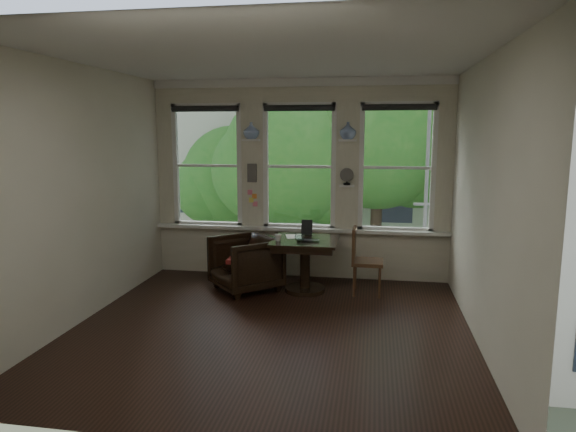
% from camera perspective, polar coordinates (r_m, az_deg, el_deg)
% --- Properties ---
extents(ground, '(4.50, 4.50, 0.00)m').
position_cam_1_polar(ground, '(6.02, -1.93, -12.36)').
color(ground, black).
rests_on(ground, ground).
extents(ceiling, '(4.50, 4.50, 0.00)m').
position_cam_1_polar(ceiling, '(5.64, -2.10, 17.23)').
color(ceiling, silver).
rests_on(ceiling, ground).
extents(wall_back, '(4.50, 0.00, 4.50)m').
position_cam_1_polar(wall_back, '(7.84, 1.29, 4.05)').
color(wall_back, beige).
rests_on(wall_back, ground).
extents(wall_front, '(4.50, 0.00, 4.50)m').
position_cam_1_polar(wall_front, '(3.49, -9.44, -2.81)').
color(wall_front, beige).
rests_on(wall_front, ground).
extents(wall_left, '(0.00, 4.50, 4.50)m').
position_cam_1_polar(wall_left, '(6.47, -21.94, 2.24)').
color(wall_left, beige).
rests_on(wall_left, ground).
extents(wall_right, '(0.00, 4.50, 4.50)m').
position_cam_1_polar(wall_right, '(5.64, 21.01, 1.32)').
color(wall_right, beige).
rests_on(wall_right, ground).
extents(window_left, '(1.10, 0.12, 1.90)m').
position_cam_1_polar(window_left, '(8.16, -8.88, 5.56)').
color(window_left, white).
rests_on(window_left, ground).
extents(window_center, '(1.10, 0.12, 1.90)m').
position_cam_1_polar(window_center, '(7.82, 1.30, 5.51)').
color(window_center, white).
rests_on(window_center, ground).
extents(window_right, '(1.10, 0.12, 1.90)m').
position_cam_1_polar(window_right, '(7.75, 12.01, 5.27)').
color(window_right, white).
rests_on(window_right, ground).
extents(shelf_left, '(0.26, 0.16, 0.03)m').
position_cam_1_polar(shelf_left, '(7.85, -4.10, 8.42)').
color(shelf_left, white).
rests_on(shelf_left, ground).
extents(shelf_right, '(0.26, 0.16, 0.03)m').
position_cam_1_polar(shelf_right, '(7.64, 6.65, 8.36)').
color(shelf_right, white).
rests_on(shelf_right, ground).
extents(intercom, '(0.14, 0.06, 0.28)m').
position_cam_1_polar(intercom, '(7.90, -4.00, 4.80)').
color(intercom, '#59544F').
rests_on(intercom, ground).
extents(sticky_notes, '(0.16, 0.01, 0.24)m').
position_cam_1_polar(sticky_notes, '(7.94, -3.97, 2.29)').
color(sticky_notes, pink).
rests_on(sticky_notes, ground).
extents(desk_fan, '(0.20, 0.20, 0.24)m').
position_cam_1_polar(desk_fan, '(7.65, 6.56, 4.08)').
color(desk_fan, '#59544F').
rests_on(desk_fan, ground).
extents(vase_left, '(0.24, 0.24, 0.25)m').
position_cam_1_polar(vase_left, '(7.85, -4.11, 9.44)').
color(vase_left, silver).
rests_on(vase_left, shelf_left).
extents(vase_right, '(0.24, 0.24, 0.25)m').
position_cam_1_polar(vase_right, '(7.64, 6.67, 9.40)').
color(vase_right, silver).
rests_on(vase_right, shelf_right).
extents(table, '(0.90, 0.90, 0.75)m').
position_cam_1_polar(table, '(7.21, 1.90, -5.51)').
color(table, black).
rests_on(table, ground).
extents(armchair_left, '(1.19, 1.18, 0.77)m').
position_cam_1_polar(armchair_left, '(7.30, -4.74, -5.26)').
color(armchair_left, black).
rests_on(armchair_left, ground).
extents(cushion_red, '(0.45, 0.45, 0.06)m').
position_cam_1_polar(cushion_red, '(7.28, -4.75, -4.79)').
color(cushion_red, maroon).
rests_on(cushion_red, armchair_left).
extents(side_chair_right, '(0.42, 0.42, 0.92)m').
position_cam_1_polar(side_chair_right, '(7.17, 8.83, -5.01)').
color(side_chair_right, '#472D19').
rests_on(side_chair_right, ground).
extents(laptop, '(0.30, 0.20, 0.02)m').
position_cam_1_polar(laptop, '(6.95, 2.20, -2.81)').
color(laptop, black).
rests_on(laptop, table).
extents(mug, '(0.11, 0.11, 0.09)m').
position_cam_1_polar(mug, '(7.00, -1.12, -2.43)').
color(mug, white).
rests_on(mug, table).
extents(drinking_glass, '(0.16, 0.16, 0.10)m').
position_cam_1_polar(drinking_glass, '(6.94, 1.30, -2.48)').
color(drinking_glass, white).
rests_on(drinking_glass, table).
extents(tablet, '(0.16, 0.08, 0.22)m').
position_cam_1_polar(tablet, '(7.41, 2.11, -1.27)').
color(tablet, black).
rests_on(tablet, table).
extents(papers, '(0.29, 0.35, 0.00)m').
position_cam_1_polar(papers, '(7.30, 0.67, -2.28)').
color(papers, silver).
rests_on(papers, table).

